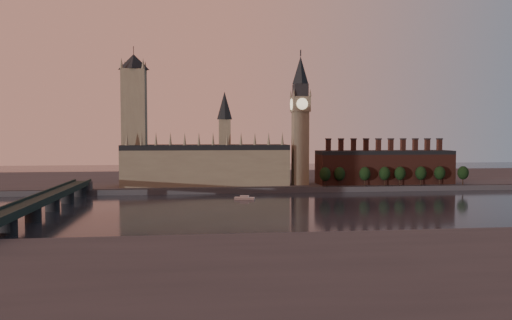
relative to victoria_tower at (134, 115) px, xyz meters
The scene contains 17 objects.
ground 176.40m from the victoria_tower, 43.78° to the right, with size 900.00×900.00×0.00m, color black.
north_bank 147.08m from the victoria_tower, 27.72° to the left, with size 900.00×182.00×4.00m.
south_bank 314.46m from the victoria_tower, 67.17° to the right, with size 900.00×180.00×4.00m, color #404045.
palace_of_westminster 67.03m from the victoria_tower, ahead, with size 130.00×30.30×74.00m.
victoria_tower is the anchor object (origin of this frame).
big_ben 130.12m from the victoria_tower, ahead, with size 15.00×15.00×107.00m.
chimney_block 204.27m from the victoria_tower, ahead, with size 110.00×25.00×37.00m.
embankment_tree_0 154.83m from the victoria_tower, ahead, with size 8.60×8.60×14.88m.
embankment_tree_1 165.87m from the victoria_tower, ahead, with size 8.60×8.60×14.88m.
embankment_tree_2 185.22m from the victoria_tower, ahead, with size 8.60×8.60×14.88m.
embankment_tree_3 200.85m from the victoria_tower, ahead, with size 8.60×8.60×14.88m.
embankment_tree_4 212.98m from the victoria_tower, ahead, with size 8.60×8.60×14.88m.
embankment_tree_5 229.75m from the victoria_tower, ahead, with size 8.60×8.60×14.88m.
embankment_tree_6 245.16m from the victoria_tower, ahead, with size 8.60×8.60×14.88m.
embankment_tree_7 264.01m from the victoria_tower, ahead, with size 8.60×8.60×14.88m.
westminster_bridge 133.21m from the victoria_tower, 106.56° to the right, with size 14.00×200.00×11.55m.
river_boat 115.91m from the victoria_tower, 37.05° to the right, with size 14.32×6.97×2.76m.
Camera 1 is at (-71.46, -280.88, 44.67)m, focal length 35.00 mm.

